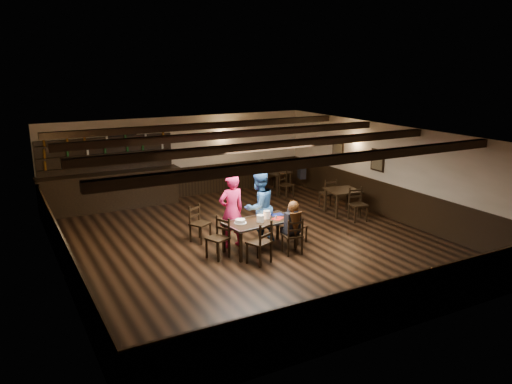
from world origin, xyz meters
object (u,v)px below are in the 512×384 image
woman_pink (231,211)px  man_blue (259,207)px  chair_near_right (294,233)px  chair_near_left (262,240)px  bar_counter (110,186)px  dining_table (260,223)px  cake (240,221)px

woman_pink → man_blue: 0.72m
chair_near_right → woman_pink: bearing=131.6°
chair_near_right → man_blue: bearing=106.6°
chair_near_left → chair_near_right: 0.95m
chair_near_right → woman_pink: (-1.04, 1.17, 0.39)m
chair_near_right → bar_counter: bar_counter is taller
dining_table → cake: cake is taller
chair_near_right → cake: 1.28m
chair_near_left → bar_counter: 6.40m
chair_near_left → chair_near_right: size_ratio=1.12×
woman_pink → bar_counter: bearing=-71.6°
woman_pink → cake: size_ratio=6.19×
bar_counter → dining_table: bearing=-66.4°
dining_table → bar_counter: bearing=113.6°
woman_pink → dining_table: bearing=128.7°
dining_table → woman_pink: bearing=131.5°
chair_near_left → chair_near_right: bearing=9.7°
woman_pink → cake: bearing=84.5°
dining_table → bar_counter: (-2.33, 5.32, 0.04)m
chair_near_left → man_blue: size_ratio=0.54×
chair_near_left → woman_pink: 1.38m
dining_table → man_blue: (0.23, 0.48, 0.23)m
man_blue → cake: man_blue is taller
dining_table → man_blue: 0.58m
chair_near_right → chair_near_left: bearing=-170.3°
man_blue → chair_near_right: bearing=91.6°
chair_near_right → cake: bearing=148.5°
chair_near_left → cake: (-0.13, 0.81, 0.21)m
woman_pink → bar_counter: bar_counter is taller
woman_pink → bar_counter: 5.11m
chair_near_left → woman_pink: woman_pink is taller
dining_table → chair_near_left: size_ratio=1.80×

